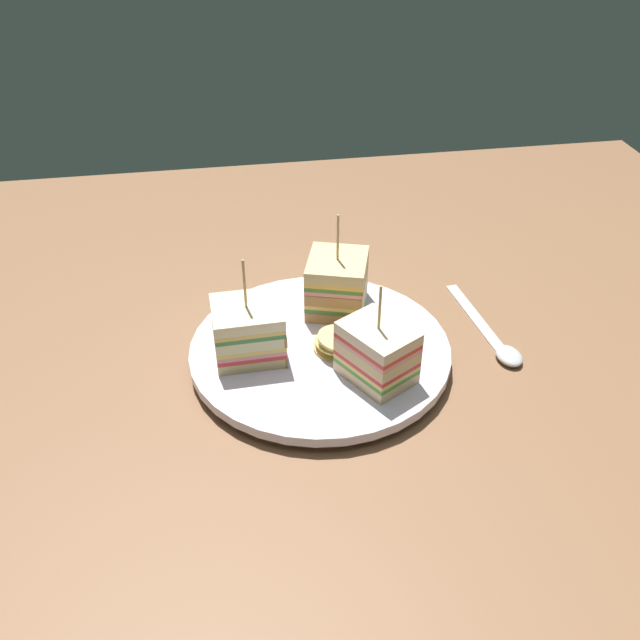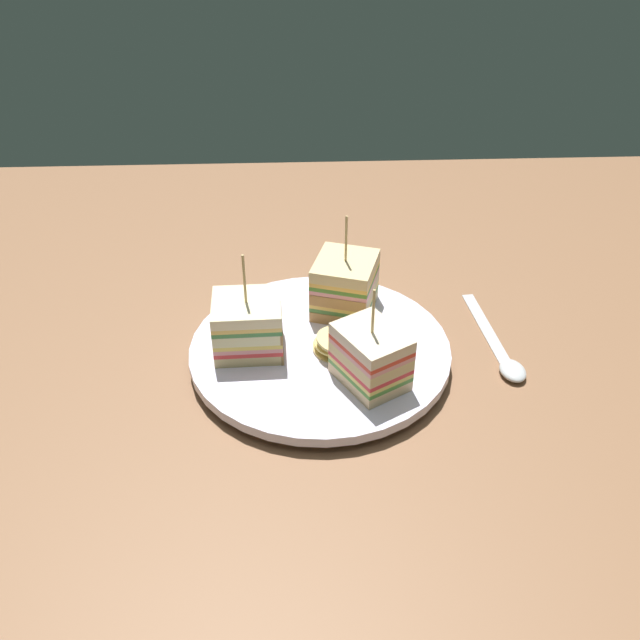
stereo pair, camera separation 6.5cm
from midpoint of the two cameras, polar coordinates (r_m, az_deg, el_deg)
ground_plane at (r=68.29cm, az=2.72°, el=-3.93°), size 114.53×95.06×1.80cm
plate at (r=67.07cm, az=2.77°, el=-2.65°), size 24.68×24.68×1.72cm
sandwich_wedge_0 at (r=70.19cm, az=4.67°, el=2.72°), size 7.32×7.72×10.48cm
sandwich_wedge_1 at (r=65.13cm, az=-2.99°, el=-0.36°), size 6.49×5.95×10.09cm
sandwich_wedge_2 at (r=61.50cm, az=7.13°, el=-3.08°), size 7.22×7.80×9.60cm
chip_pile at (r=65.49cm, az=4.38°, el=-2.05°), size 6.30×6.27×2.22cm
spoon at (r=70.67cm, az=17.19°, el=-2.89°), size 3.26×15.25×1.00cm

